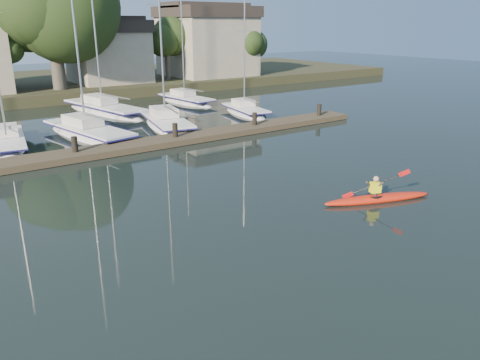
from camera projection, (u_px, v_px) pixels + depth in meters
ground at (290, 237)px, 15.93m from camera, size 160.00×160.00×0.00m
kayak at (377, 197)px, 19.06m from camera, size 4.69×2.23×1.52m
dock at (129, 147)px, 26.70m from camera, size 34.00×2.00×1.80m
sailboat_1 at (9, 149)px, 27.75m from camera, size 3.09×8.08×12.89m
sailboat_2 at (89, 140)px, 29.99m from camera, size 4.09×10.00×16.13m
sailboat_3 at (167, 130)px, 32.75m from camera, size 4.02×8.97×14.01m
sailboat_4 at (245, 116)px, 37.41m from camera, size 3.05×6.75×11.06m
sailboat_6 at (105, 115)px, 38.02m from camera, size 4.47×11.36×17.68m
sailboat_7 at (186, 105)px, 42.65m from camera, size 2.89×7.92×12.48m
shore at (39, 61)px, 46.96m from camera, size 90.00×25.25×12.75m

